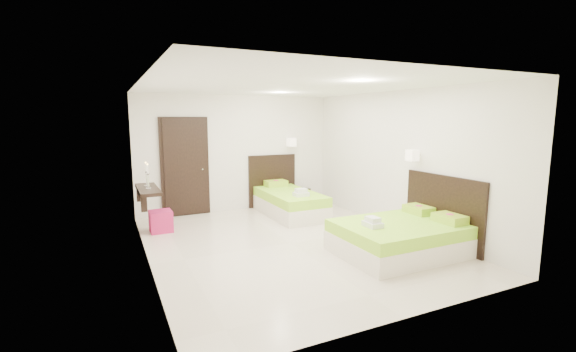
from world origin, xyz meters
name	(u,v)px	position (x,y,z in m)	size (l,w,h in m)	color
floor	(290,243)	(0.00, 0.00, 0.00)	(5.50, 5.50, 0.00)	beige
bed_single	(288,201)	(0.84, 1.84, 0.30)	(1.18, 1.97, 1.63)	beige
bed_double	(403,235)	(1.39, -1.16, 0.28)	(1.87, 1.59, 1.55)	beige
nightstand	(298,197)	(1.44, 2.53, 0.20)	(0.45, 0.40, 0.40)	black
ottoman	(161,221)	(-1.87, 1.65, 0.20)	(0.39, 0.39, 0.39)	#A7164D
door	(185,167)	(-1.20, 2.70, 1.05)	(1.02, 0.15, 2.14)	black
console_shelf	(147,190)	(-2.08, 1.60, 0.82)	(0.35, 1.20, 0.78)	black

